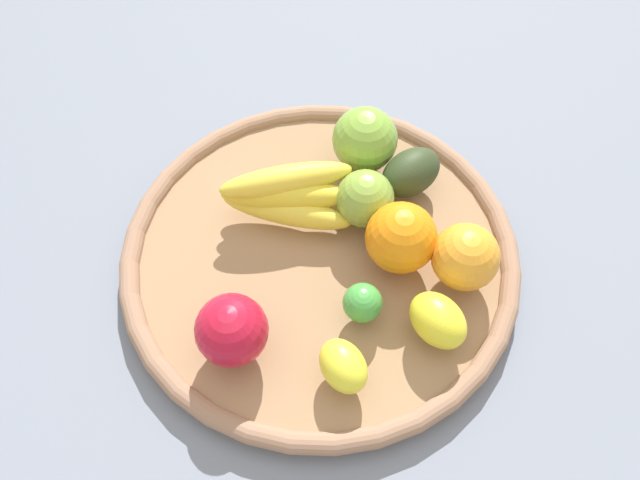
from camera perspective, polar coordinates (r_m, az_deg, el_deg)
The scene contains 12 objects.
ground_plane at distance 0.81m, azimuth 0.00°, elevation -2.01°, with size 2.40×2.40×0.00m, color slate.
basket at distance 0.79m, azimuth 0.00°, elevation -1.41°, with size 0.46×0.46×0.03m.
lemon_0 at distance 0.69m, azimuth 1.95°, elevation -10.45°, with size 0.06×0.04×0.04m, color yellow.
avocado at distance 0.82m, azimuth 7.58°, elevation 5.61°, with size 0.08×0.05×0.05m, color #2C3A1E.
orange_1 at distance 0.75m, azimuth 12.02°, elevation -1.39°, with size 0.07×0.07×0.07m, color orange.
banana_bunch at distance 0.78m, azimuth -2.79°, elevation 3.76°, with size 0.09×0.16×0.06m.
lemon_1 at distance 0.72m, azimuth 9.80°, elevation -6.60°, with size 0.07×0.05×0.05m, color yellow.
orange_0 at distance 0.75m, azimuth 6.77°, elevation 0.20°, with size 0.08×0.08×0.08m, color orange.
apple_1 at distance 0.70m, azimuth -7.37°, elevation -7.46°, with size 0.07×0.07×0.07m, color #B8142B.
apple_0 at distance 0.78m, azimuth 3.77°, elevation 3.47°, with size 0.07×0.07×0.07m, color #7FA43A.
lime_0 at distance 0.72m, azimuth 3.56°, elevation -5.24°, with size 0.04×0.04×0.04m, color green.
apple_2 at distance 0.83m, azimuth 3.76°, elevation 8.36°, with size 0.08×0.08×0.08m, color #78A739.
Camera 1 is at (-0.41, 0.03, 0.70)m, focal length 38.41 mm.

